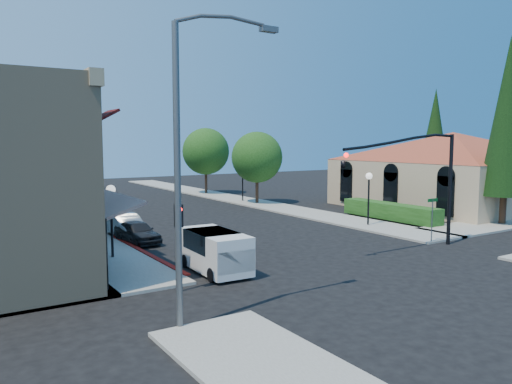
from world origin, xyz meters
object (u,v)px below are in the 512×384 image
conifer_far (435,134)px  lamppost_left_near (111,203)px  street_name_sign (432,213)px  parked_car_b (126,226)px  lamppost_right_far (243,173)px  lamppost_right_near (369,185)px  signal_mast_arm (425,171)px  street_tree_a (257,157)px  cobra_streetlight (188,153)px  street_tree_b (206,151)px  parked_car_c (77,206)px  conifer_near (507,117)px  parked_car_d (90,202)px  white_van (215,249)px  parked_car_a (137,232)px  lamppost_left_far (52,182)px  secondary_signal (178,231)px

conifer_far → lamppost_left_near: (-36.50, -10.00, -3.62)m
street_name_sign → parked_car_b: bearing=141.8°
lamppost_right_far → lamppost_right_near: bearing=-90.0°
conifer_far → signal_mast_arm: (-22.14, -16.50, -2.27)m
lamppost_left_near → lamppost_right_far: same height
street_tree_a → cobra_streetlight: size_ratio=0.70×
street_tree_a → signal_mast_arm: bearing=-98.2°
street_tree_b → signal_mast_arm: bearing=-95.5°
parked_car_c → conifer_near: bearing=-48.1°
lamppost_left_near → parked_car_d: size_ratio=0.82×
street_tree_a → parked_car_d: (-13.60, 4.29, -3.59)m
street_tree_a → parked_car_b: bearing=-149.0°
conifer_near → lamppost_left_near: size_ratio=3.50×
lamppost_right_far → parked_car_b: size_ratio=0.86×
signal_mast_arm → parked_car_d: 27.21m
lamppost_right_near → street_tree_a: bearing=88.8°
cobra_streetlight → white_van: (3.65, 5.20, -4.25)m
signal_mast_arm → street_tree_a: bearing=81.8°
parked_car_b → street_name_sign: bearing=-41.1°
parked_car_a → parked_car_b: 1.98m
parked_car_d → lamppost_left_near: bearing=-104.8°
lamppost_left_far → parked_car_c: size_ratio=0.91×
parked_car_b → parked_car_d: parked_car_b is taller
street_tree_b → white_van: size_ratio=1.74×
conifer_near → signal_mast_arm: 11.28m
lamppost_right_near → parked_car_a: size_ratio=0.96×
cobra_streetlight → parked_car_a: (2.95, 13.02, -4.64)m
signal_mast_arm → parked_car_c: (-12.06, 23.50, -3.52)m
cobra_streetlight → parked_car_c: 27.56m
street_tree_b → parked_car_c: (-15.00, -7.00, -3.97)m
cobra_streetlight → street_tree_b: bearing=62.2°
secondary_signal → parked_car_b: 11.84m
conifer_far → parked_car_c: (-34.20, 7.00, -5.79)m
conifer_near → street_name_sign: 10.64m
street_tree_b → parked_car_b: bearing=-128.3°
street_tree_b → parked_car_c: size_ratio=1.79×
cobra_streetlight → parked_car_b: 15.96m
parked_car_b → parked_car_c: (0.00, 12.00, -0.11)m
lamppost_right_near → parked_car_d: bearing=126.0°
conifer_far → parked_car_b: size_ratio=2.65×
lamppost_right_far → parked_car_d: (-13.30, 2.29, -2.13)m
lamppost_left_far → lamppost_right_far: bearing=6.7°
conifer_near → lamppost_left_far: 31.42m
parked_car_a → lamppost_right_near: bearing=-17.1°
street_tree_a → lamppost_left_near: size_ratio=1.82×
signal_mast_arm → lamppost_right_far: size_ratio=2.24×
cobra_streetlight → lamppost_right_far: cobra_streetlight is taller
lamppost_left_far → conifer_near: bearing=-36.5°
parked_car_b → parked_car_c: 12.00m
lamppost_right_far → lamppost_left_near: bearing=-136.7°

